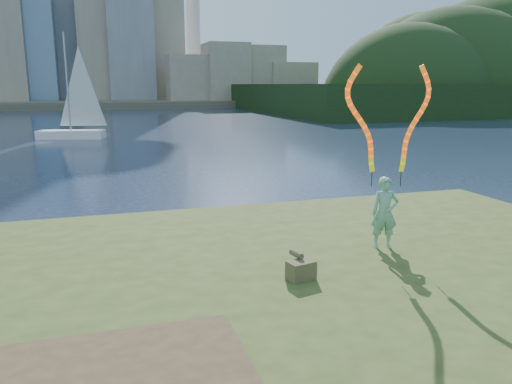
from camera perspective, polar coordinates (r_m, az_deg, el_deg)
name	(u,v)px	position (r m, az deg, el deg)	size (l,w,h in m)	color
ground	(236,311)	(9.09, -2.31, -13.49)	(320.00, 320.00, 0.00)	#17233B
grassy_knoll	(280,361)	(7.00, 2.78, -18.77)	(20.00, 18.00, 0.80)	#374619
far_shore	(111,102)	(103.00, -16.28, 9.85)	(320.00, 40.00, 1.20)	#4E4839
wooded_hill	(492,108)	(91.78, 25.33, 8.68)	(78.00, 50.00, 63.00)	black
woman_with_ribbons	(387,174)	(9.87, 14.72, 2.05)	(1.89, 0.61, 3.82)	#147848
canvas_bag	(301,269)	(8.31, 5.12, -8.77)	(0.49, 0.55, 0.42)	#474329
sailboat	(74,121)	(39.50, -20.11, 7.65)	(5.08, 2.66, 7.66)	white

